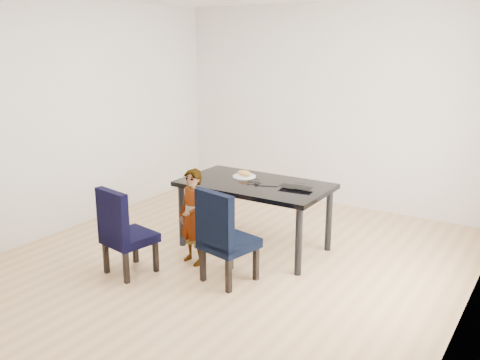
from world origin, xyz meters
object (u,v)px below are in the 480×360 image
Objects in this scene: child at (193,217)px; plate at (244,176)px; chair_left at (129,230)px; chair_right at (229,235)px; dining_table at (255,216)px; laptop at (297,187)px.

child is 0.88m from plate.
chair_right is (0.93, 0.37, 0.02)m from chair_left.
chair_right reaches higher than dining_table.
chair_left is 1.77m from laptop.
dining_table is 1.60× the size of child.
plate is at bearing 126.29° from chair_right.
laptop is (0.80, 0.75, 0.26)m from child.
plate reaches higher than dining_table.
laptop is at bearing 85.95° from chair_right.
laptop is (1.19, 1.27, 0.32)m from chair_left.
child is at bearing 176.87° from chair_right.
child reaches higher than dining_table.
chair_left is at bearing 41.71° from laptop.
chair_right is 0.56m from child.
chair_right is at bearing -65.77° from plate.
child reaches higher than plate.
dining_table is at bearing 116.64° from chair_right.
chair_right is 2.66× the size of laptop.
dining_table is at bearing -32.99° from plate.
dining_table is 0.62m from laptop.
laptop is at bearing -6.56° from plate.
chair_left is 0.89× the size of child.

